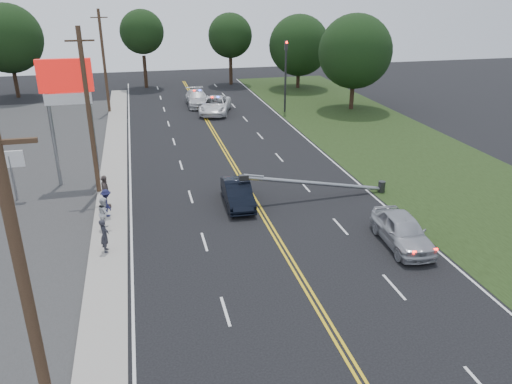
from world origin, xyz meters
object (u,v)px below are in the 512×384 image
object	(u,v)px
traffic_signal	(286,70)
waiting_sedan	(402,230)
small_sign	(10,164)
utility_pole_near	(31,315)
emergency_a	(215,105)
fallen_streetlight	(323,184)
emergency_b	(197,98)
bystander_d	(105,192)
utility_pole_far	(104,62)
bystander_c	(107,203)
bystander_a	(105,236)
pylon_sign	(67,92)
crashed_sedan	(238,193)
utility_pole_mid	(89,113)
bystander_b	(105,213)

from	to	relation	value
traffic_signal	waiting_sedan	size ratio (longest dim) A/B	1.51
small_sign	waiting_sedan	xyz separation A→B (m)	(19.87, -10.60, -1.54)
utility_pole_near	emergency_a	distance (m)	40.72
fallen_streetlight	waiting_sedan	bearing A→B (deg)	-75.69
utility_pole_near	small_sign	bearing A→B (deg)	103.50
emergency_b	bystander_d	size ratio (longest dim) A/B	2.83
utility_pole_far	bystander_c	bearing A→B (deg)	-88.52
waiting_sedan	bystander_c	world-z (taller)	bystander_c
bystander_d	waiting_sedan	bearing A→B (deg)	-122.89
utility_pole_far	emergency_a	size ratio (longest dim) A/B	1.69
emergency_a	fallen_streetlight	bearing A→B (deg)	-65.98
bystander_a	bystander_d	size ratio (longest dim) A/B	0.86
utility_pole_near	pylon_sign	bearing A→B (deg)	93.38
utility_pole_far	crashed_sedan	xyz separation A→B (m)	(8.10, -25.81, -4.37)
utility_pole_mid	bystander_c	distance (m)	5.75
pylon_sign	bystander_b	bearing A→B (deg)	-75.38
waiting_sedan	utility_pole_near	bearing A→B (deg)	-143.76
utility_pole_near	bystander_b	distance (m)	15.10
utility_pole_near	bystander_c	xyz separation A→B (m)	(0.67, 16.11, -4.18)
utility_pole_mid	bystander_d	distance (m)	4.85
traffic_signal	bystander_c	distance (m)	27.81
traffic_signal	utility_pole_far	xyz separation A→B (m)	(-17.50, 4.00, 0.88)
utility_pole_far	bystander_c	size ratio (longest dim) A/B	6.36
bystander_c	bystander_d	world-z (taller)	bystander_d
traffic_signal	utility_pole_near	distance (m)	41.84
utility_pole_near	utility_pole_far	xyz separation A→B (m)	(0.00, 42.00, 0.00)
utility_pole_mid	bystander_d	xyz separation A→B (m)	(0.58, -2.70, -3.98)
pylon_sign	utility_pole_mid	xyz separation A→B (m)	(1.30, -2.00, -0.91)
traffic_signal	bystander_d	bearing A→B (deg)	-129.28
utility_pole_far	crashed_sedan	bearing A→B (deg)	-72.58
small_sign	traffic_signal	distance (m)	28.72
emergency_b	bystander_b	size ratio (longest dim) A/B	3.15
pylon_sign	utility_pole_near	size ratio (longest dim) A/B	0.80
pylon_sign	utility_pole_mid	bearing A→B (deg)	-56.98
traffic_signal	bystander_b	world-z (taller)	traffic_signal
pylon_sign	traffic_signal	distance (m)	24.75
utility_pole_near	utility_pole_far	distance (m)	42.00
bystander_d	emergency_a	bearing A→B (deg)	-28.71
utility_pole_mid	bystander_a	world-z (taller)	utility_pole_mid
waiting_sedan	fallen_streetlight	bearing A→B (deg)	108.59
bystander_a	pylon_sign	bearing A→B (deg)	12.76
bystander_a	waiting_sedan	bearing A→B (deg)	-98.77
small_sign	emergency_a	xyz separation A→B (m)	(15.28, 19.12, -1.51)
fallen_streetlight	pylon_sign	bearing A→B (deg)	157.78
utility_pole_mid	bystander_b	xyz separation A→B (m)	(0.65, -5.48, -4.08)
bystander_b	bystander_d	size ratio (longest dim) A/B	0.90
small_sign	bystander_b	size ratio (longest dim) A/B	1.76
crashed_sedan	emergency_b	world-z (taller)	emergency_b
utility_pole_far	emergency_b	size ratio (longest dim) A/B	1.80
utility_pole_near	emergency_b	distance (m)	44.09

